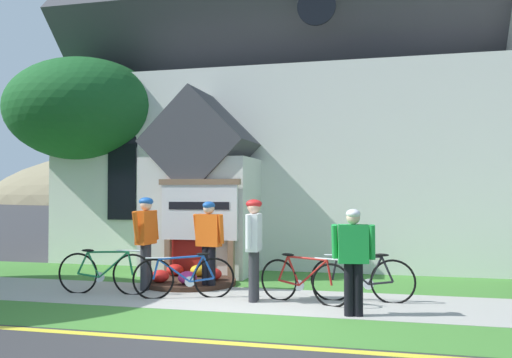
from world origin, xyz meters
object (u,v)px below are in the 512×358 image
(cyclist_in_red_jersey, at_px, (353,254))
(church_sign, at_px, (199,214))
(bicycle_black, at_px, (184,277))
(cyclist_in_yellow_jersey, at_px, (209,238))
(yard_deciduous_tree, at_px, (84,111))
(bicycle_silver, at_px, (105,273))
(cyclist_in_green_jersey, at_px, (254,241))
(bicycle_white, at_px, (304,281))
(cyclist_in_blue_jersey, at_px, (146,235))
(bicycle_green, at_px, (363,279))

(cyclist_in_red_jersey, bearing_deg, church_sign, 141.77)
(church_sign, bearing_deg, bicycle_black, -77.36)
(bicycle_black, height_order, cyclist_in_yellow_jersey, cyclist_in_yellow_jersey)
(cyclist_in_red_jersey, bearing_deg, cyclist_in_yellow_jersey, 150.72)
(yard_deciduous_tree, bearing_deg, bicycle_black, -42.43)
(bicycle_silver, height_order, cyclist_in_yellow_jersey, cyclist_in_yellow_jersey)
(bicycle_silver, distance_m, cyclist_in_green_jersey, 2.85)
(bicycle_white, bearing_deg, cyclist_in_blue_jersey, 171.07)
(bicycle_white, distance_m, cyclist_in_green_jersey, 1.06)
(bicycle_black, height_order, yard_deciduous_tree, yard_deciduous_tree)
(church_sign, height_order, cyclist_in_blue_jersey, church_sign)
(bicycle_white, relative_size, cyclist_in_yellow_jersey, 0.97)
(bicycle_green, height_order, cyclist_in_blue_jersey, cyclist_in_blue_jersey)
(bicycle_silver, xyz_separation_m, cyclist_in_yellow_jersey, (1.69, 0.83, 0.59))
(bicycle_black, bearing_deg, church_sign, 102.64)
(bicycle_white, bearing_deg, bicycle_green, 19.99)
(bicycle_green, relative_size, cyclist_in_blue_jersey, 1.00)
(church_sign, height_order, bicycle_black, church_sign)
(bicycle_green, bearing_deg, bicycle_silver, -174.92)
(bicycle_silver, relative_size, bicycle_white, 1.10)
(bicycle_silver, height_order, cyclist_in_blue_jersey, cyclist_in_blue_jersey)
(church_sign, distance_m, bicycle_green, 3.90)
(church_sign, distance_m, yard_deciduous_tree, 5.17)
(bicycle_silver, distance_m, yard_deciduous_tree, 6.09)
(cyclist_in_blue_jersey, bearing_deg, bicycle_black, -29.73)
(church_sign, height_order, yard_deciduous_tree, yard_deciduous_tree)
(cyclist_in_yellow_jersey, xyz_separation_m, yard_deciduous_tree, (-4.55, 3.17, 3.01))
(church_sign, height_order, bicycle_green, church_sign)
(bicycle_white, xyz_separation_m, yard_deciduous_tree, (-6.48, 3.94, 3.61))
(bicycle_green, distance_m, cyclist_in_green_jersey, 1.93)
(cyclist_in_red_jersey, height_order, cyclist_in_yellow_jersey, cyclist_in_yellow_jersey)
(cyclist_in_blue_jersey, height_order, cyclist_in_red_jersey, cyclist_in_blue_jersey)
(bicycle_white, height_order, cyclist_in_green_jersey, cyclist_in_green_jersey)
(cyclist_in_green_jersey, xyz_separation_m, cyclist_in_red_jersey, (1.71, -0.74, -0.10))
(bicycle_black, bearing_deg, bicycle_silver, 179.26)
(cyclist_in_green_jersey, bearing_deg, cyclist_in_red_jersey, -23.31)
(cyclist_in_red_jersey, bearing_deg, bicycle_silver, 170.65)
(church_sign, distance_m, cyclist_in_red_jersey, 4.33)
(bicycle_green, height_order, cyclist_in_yellow_jersey, cyclist_in_yellow_jersey)
(bicycle_silver, distance_m, cyclist_in_red_jersey, 4.58)
(yard_deciduous_tree, bearing_deg, bicycle_green, -25.88)
(bicycle_white, xyz_separation_m, cyclist_in_yellow_jersey, (-1.93, 0.77, 0.60))
(bicycle_black, bearing_deg, cyclist_in_yellow_jersey, 79.87)
(cyclist_in_yellow_jersey, relative_size, yard_deciduous_tree, 0.31)
(bicycle_silver, bearing_deg, bicycle_white, 1.01)
(cyclist_in_yellow_jersey, bearing_deg, church_sign, 118.19)
(bicycle_black, distance_m, cyclist_in_yellow_jersey, 1.05)
(bicycle_black, distance_m, cyclist_in_red_jersey, 3.08)
(bicycle_white, bearing_deg, cyclist_in_green_jersey, -175.52)
(cyclist_in_red_jersey, distance_m, cyclist_in_yellow_jersey, 3.21)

